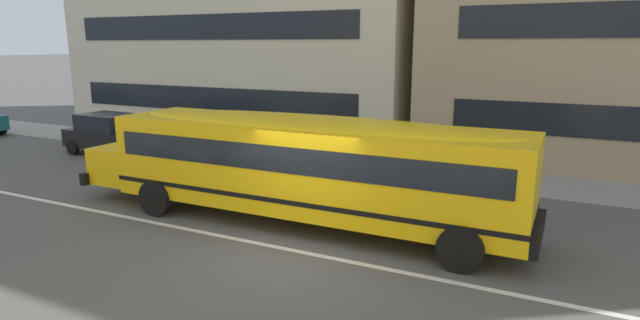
% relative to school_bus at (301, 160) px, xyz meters
% --- Properties ---
extents(ground_plane, '(400.00, 400.00, 0.00)m').
position_rel_school_bus_xyz_m(ground_plane, '(0.74, -1.67, -1.60)').
color(ground_plane, '#54514F').
extents(sidewalk_far, '(120.00, 3.00, 0.01)m').
position_rel_school_bus_xyz_m(sidewalk_far, '(0.74, 6.52, -1.60)').
color(sidewalk_far, gray).
rests_on(sidewalk_far, ground_plane).
extents(lane_centreline, '(110.00, 0.16, 0.01)m').
position_rel_school_bus_xyz_m(lane_centreline, '(0.74, -1.67, -1.60)').
color(lane_centreline, silver).
rests_on(lane_centreline, ground_plane).
extents(school_bus, '(12.08, 2.86, 2.70)m').
position_rel_school_bus_xyz_m(school_bus, '(0.00, 0.00, 0.00)').
color(school_bus, yellow).
rests_on(school_bus, ground_plane).
extents(parked_car_black_by_entrance, '(3.98, 2.04, 1.64)m').
position_rel_school_bus_xyz_m(parked_car_black_by_entrance, '(-10.87, 3.80, -0.76)').
color(parked_car_black_by_entrance, black).
rests_on(parked_car_black_by_entrance, ground_plane).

